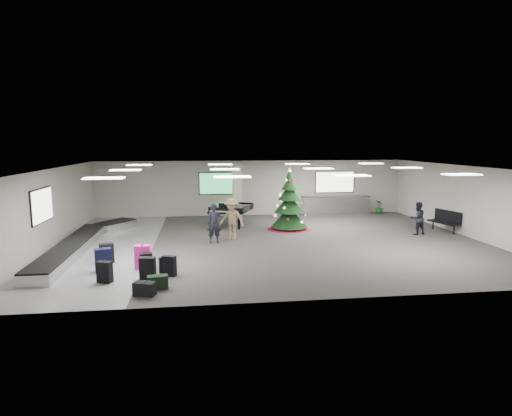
{
  "coord_description": "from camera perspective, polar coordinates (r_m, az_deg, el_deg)",
  "views": [
    {
      "loc": [
        -3.04,
        -17.8,
        4.23
      ],
      "look_at": [
        -0.56,
        1.0,
        1.33
      ],
      "focal_mm": 30.0,
      "sensor_mm": 36.0,
      "label": 1
    }
  ],
  "objects": [
    {
      "name": "suitcase_3",
      "position": [
        14.87,
        -14.43,
        -6.95
      ],
      "size": [
        0.43,
        0.3,
        0.61
      ],
      "rotation": [
        0.0,
        0.0,
        0.25
      ],
      "color": "black",
      "rests_on": "ground"
    },
    {
      "name": "traveler_a",
      "position": [
        18.22,
        -5.58,
        -2.07
      ],
      "size": [
        0.66,
        0.47,
        1.68
      ],
      "primitive_type": "imported",
      "rotation": [
        0.0,
        0.0,
        0.12
      ],
      "color": "black",
      "rests_on": "ground"
    },
    {
      "name": "baggage_carousel",
      "position": [
        18.79,
        -22.18,
        -4.31
      ],
      "size": [
        2.28,
        9.71,
        0.43
      ],
      "color": "silver",
      "rests_on": "ground"
    },
    {
      "name": "grand_piano",
      "position": [
        21.9,
        -3.37,
        -0.05
      ],
      "size": [
        2.44,
        2.71,
        1.27
      ],
      "rotation": [
        0.0,
        0.0,
        -0.41
      ],
      "color": "black",
      "rests_on": "ground"
    },
    {
      "name": "suitcase_5",
      "position": [
        13.95,
        -19.53,
        -8.06
      ],
      "size": [
        0.5,
        0.39,
        0.68
      ],
      "rotation": [
        0.0,
        0.0,
        -0.38
      ],
      "color": "black",
      "rests_on": "ground"
    },
    {
      "name": "room_envelope",
      "position": [
        18.76,
        0.67,
        2.88
      ],
      "size": [
        18.02,
        14.02,
        3.21
      ],
      "color": "#A7A198",
      "rests_on": "ground"
    },
    {
      "name": "green_duffel",
      "position": [
        13.01,
        -12.97,
        -9.61
      ],
      "size": [
        0.63,
        0.38,
        0.41
      ],
      "rotation": [
        0.0,
        0.0,
        0.14
      ],
      "color": "black",
      "rests_on": "ground"
    },
    {
      "name": "traveler_bench",
      "position": [
        21.18,
        20.73,
        -1.29
      ],
      "size": [
        0.83,
        0.69,
        1.53
      ],
      "primitive_type": "imported",
      "rotation": [
        0.0,
        0.0,
        3.3
      ],
      "color": "black",
      "rests_on": "ground"
    },
    {
      "name": "bench",
      "position": [
        22.38,
        23.99,
        -1.45
      ],
      "size": [
        0.94,
        1.71,
        1.03
      ],
      "rotation": [
        0.0,
        0.0,
        0.25
      ],
      "color": "black",
      "rests_on": "ground"
    },
    {
      "name": "potted_plant_right",
      "position": [
        26.72,
        16.11,
        0.14
      ],
      "size": [
        0.58,
        0.58,
        0.82
      ],
      "primitive_type": "imported",
      "rotation": [
        0.0,
        0.0,
        1.88
      ],
      "color": "#123A13",
      "rests_on": "ground"
    },
    {
      "name": "suitcase_0",
      "position": [
        13.79,
        -14.25,
        -7.86
      ],
      "size": [
        0.51,
        0.33,
        0.75
      ],
      "rotation": [
        0.0,
        0.0,
        -0.16
      ],
      "color": "black",
      "rests_on": "ground"
    },
    {
      "name": "christmas_tree",
      "position": [
        21.08,
        4.45,
        -0.03
      ],
      "size": [
        2.14,
        2.14,
        3.05
      ],
      "color": "maroon",
      "rests_on": "ground"
    },
    {
      "name": "traveler_b",
      "position": [
        18.84,
        -3.24,
        -1.45
      ],
      "size": [
        1.37,
        1.18,
        1.83
      ],
      "primitive_type": "imported",
      "rotation": [
        0.0,
        0.0,
        -0.52
      ],
      "color": "#8C7756",
      "rests_on": "ground"
    },
    {
      "name": "suitcase_7",
      "position": [
        14.51,
        -12.06,
        -7.39
      ],
      "size": [
        0.4,
        0.29,
        0.54
      ],
      "rotation": [
        0.0,
        0.0,
        0.32
      ],
      "color": "black",
      "rests_on": "ground"
    },
    {
      "name": "suitcase_1",
      "position": [
        14.1,
        -11.48,
        -7.56
      ],
      "size": [
        0.48,
        0.39,
        0.67
      ],
      "rotation": [
        0.0,
        0.0,
        -0.46
      ],
      "color": "black",
      "rests_on": "ground"
    },
    {
      "name": "pink_suitcase",
      "position": [
        15.1,
        -14.88,
        -6.31
      ],
      "size": [
        0.52,
        0.31,
        0.82
      ],
      "rotation": [
        0.0,
        0.0,
        -0.03
      ],
      "color": "#FF219D",
      "rests_on": "ground"
    },
    {
      "name": "black_duffel",
      "position": [
        12.56,
        -14.65,
        -10.37
      ],
      "size": [
        0.66,
        0.49,
        0.4
      ],
      "rotation": [
        0.0,
        0.0,
        -0.31
      ],
      "color": "black",
      "rests_on": "ground"
    },
    {
      "name": "navy_suitcase",
      "position": [
        15.05,
        -19.68,
        -6.59
      ],
      "size": [
        0.58,
        0.45,
        0.81
      ],
      "rotation": [
        0.0,
        0.0,
        0.32
      ],
      "color": "black",
      "rests_on": "ground"
    },
    {
      "name": "suitcase_8",
      "position": [
        16.12,
        -19.28,
        -5.73
      ],
      "size": [
        0.54,
        0.41,
        0.72
      ],
      "rotation": [
        0.0,
        0.0,
        0.33
      ],
      "color": "black",
      "rests_on": "ground"
    },
    {
      "name": "ground",
      "position": [
        18.55,
        2.13,
        -4.5
      ],
      "size": [
        18.0,
        18.0,
        0.0
      ],
      "primitive_type": "plane",
      "color": "#34312F",
      "rests_on": "ground"
    },
    {
      "name": "potted_plant_left",
      "position": [
        24.72,
        4.66,
        -0.11
      ],
      "size": [
        0.64,
        0.65,
        0.92
      ],
      "primitive_type": "imported",
      "rotation": [
        0.0,
        0.0,
        0.84
      ],
      "color": "#123A13",
      "rests_on": "ground"
    },
    {
      "name": "service_counter",
      "position": [
        26.0,
        10.58,
        0.4
      ],
      "size": [
        4.05,
        0.65,
        1.08
      ],
      "color": "silver",
      "rests_on": "ground"
    }
  ]
}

